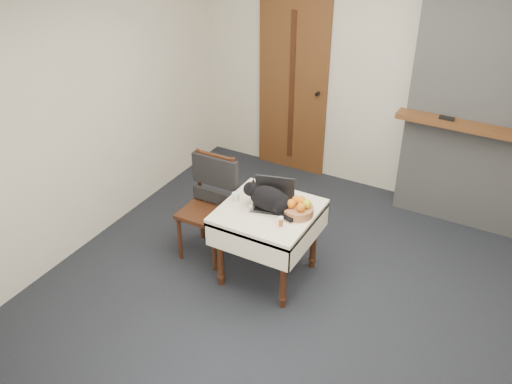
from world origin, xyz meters
TOP-DOWN VIEW (x-y plane):
  - ground at (0.00, 0.00)m, footprint 4.50×4.50m
  - room_shell at (0.00, 0.46)m, footprint 4.52×4.01m
  - door at (-1.20, 1.97)m, footprint 0.82×0.10m
  - chimney at (0.90, 1.85)m, footprint 1.62×0.48m
  - side_table at (-0.49, 0.05)m, footprint 0.78×0.78m
  - laptop at (-0.48, 0.11)m, footprint 0.40×0.37m
  - cat at (-0.48, 0.04)m, footprint 0.50×0.21m
  - cream_jar at (-0.80, 0.04)m, footprint 0.06×0.06m
  - pill_bottle at (-0.29, -0.12)m, footprint 0.04×0.04m
  - fruit_basket at (-0.24, 0.10)m, footprint 0.25×0.25m
  - desk_clutter at (-0.29, 0.09)m, footprint 0.13×0.02m
  - chair at (-1.13, 0.16)m, footprint 0.45×0.44m

SIDE VIEW (x-z plane):
  - ground at x=0.00m, z-range 0.00..0.00m
  - side_table at x=-0.49m, z-range 0.24..0.94m
  - chair at x=-1.13m, z-range 0.13..1.11m
  - desk_clutter at x=-0.29m, z-range 0.70..0.71m
  - cream_jar at x=-0.80m, z-range 0.70..0.77m
  - pill_bottle at x=-0.29m, z-range 0.70..0.78m
  - fruit_basket at x=-0.24m, z-range 0.69..0.83m
  - laptop at x=-0.48m, z-range 0.64..0.89m
  - cat at x=-0.48m, z-range 0.68..0.92m
  - door at x=-1.20m, z-range 0.00..2.00m
  - chimney at x=0.90m, z-range 0.00..2.60m
  - room_shell at x=0.00m, z-range 0.46..3.07m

